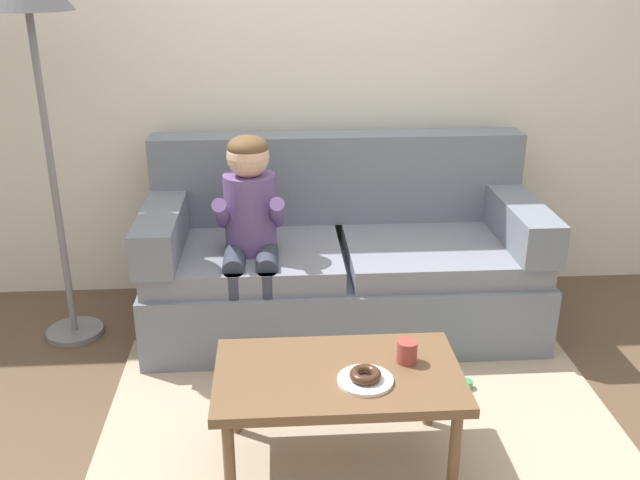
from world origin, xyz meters
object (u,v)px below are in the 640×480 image
donut (365,375)px  person_child (250,224)px  mug (407,352)px  toy_controller (449,386)px  couch (341,262)px  floor_lamp (29,12)px  coffee_table (338,382)px

donut → person_child: bearing=112.7°
person_child → mug: person_child is taller
mug → toy_controller: size_ratio=0.40×
couch → mug: couch is taller
floor_lamp → coffee_table: bearing=-40.7°
donut → mug: (0.18, 0.13, 0.01)m
mug → floor_lamp: (-1.60, 1.09, 1.20)m
couch → toy_controller: bearing=-58.7°
person_child → mug: 1.14m
mug → coffee_table: bearing=-169.1°
coffee_table → toy_controller: coffee_table is taller
floor_lamp → toy_controller: bearing=-19.4°
donut → mug: size_ratio=1.33×
donut → toy_controller: donut is taller
coffee_table → donut: (0.09, -0.08, 0.08)m
person_child → floor_lamp: size_ratio=0.57×
coffee_table → toy_controller: size_ratio=4.19×
couch → person_child: (-0.48, -0.21, 0.32)m
couch → floor_lamp: size_ratio=1.06×
couch → floor_lamp: floor_lamp is taller
couch → person_child: person_child is taller
donut → toy_controller: 0.85m
mug → toy_controller: 0.68m
person_child → floor_lamp: (-0.97, 0.15, 0.99)m
toy_controller → floor_lamp: size_ratio=0.12×
coffee_table → toy_controller: (0.57, 0.47, -0.35)m
donut → floor_lamp: (-1.42, 1.22, 1.21)m
couch → coffee_table: size_ratio=2.17×
toy_controller → couch: bearing=100.0°
donut → mug: mug is taller
coffee_table → person_child: 1.09m
couch → person_child: 0.61m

